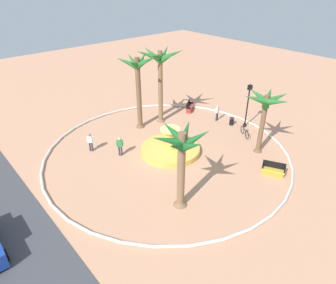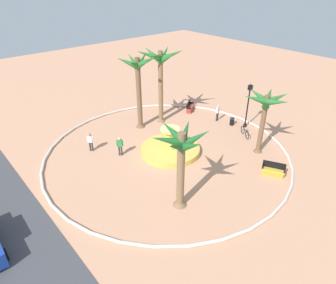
{
  "view_description": "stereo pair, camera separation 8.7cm",
  "coord_description": "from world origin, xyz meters",
  "px_view_note": "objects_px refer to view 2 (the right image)",
  "views": [
    {
      "loc": [
        -15.52,
        13.52,
        12.93
      ],
      "look_at": [
        -0.02,
        -0.09,
        1.0
      ],
      "focal_mm": 32.13,
      "sensor_mm": 36.0,
      "label": 1
    },
    {
      "loc": [
        -15.58,
        13.46,
        12.93
      ],
      "look_at": [
        -0.02,
        -0.09,
        1.0
      ],
      "focal_mm": 32.13,
      "sensor_mm": 36.0,
      "label": 2
    }
  ],
  "objects_px": {
    "palm_tree_far_side": "(160,67)",
    "lamppost": "(248,102)",
    "trash_bin": "(232,121)",
    "bench_east": "(273,171)",
    "person_cyclist_helmet": "(218,112)",
    "bicycle_red_frame": "(245,132)",
    "palm_tree_near_fountain": "(266,106)",
    "palm_tree_mid_plaza": "(181,152)",
    "bench_west": "(190,108)",
    "person_cyclist_photo": "(90,141)",
    "person_pedestrian_stroll": "(120,145)",
    "fountain": "(170,149)",
    "palm_tree_by_curb": "(138,75)"
  },
  "relations": [
    {
      "from": "lamppost",
      "to": "person_cyclist_helmet",
      "type": "relative_size",
      "value": 2.6
    },
    {
      "from": "lamppost",
      "to": "trash_bin",
      "type": "distance_m",
      "value": 2.43
    },
    {
      "from": "lamppost",
      "to": "bicycle_red_frame",
      "type": "height_order",
      "value": "lamppost"
    },
    {
      "from": "fountain",
      "to": "bench_west",
      "type": "xyz_separation_m",
      "value": [
        4.78,
        -6.96,
        0.04
      ]
    },
    {
      "from": "bicycle_red_frame",
      "to": "person_cyclist_helmet",
      "type": "height_order",
      "value": "person_cyclist_helmet"
    },
    {
      "from": "palm_tree_mid_plaza",
      "to": "trash_bin",
      "type": "xyz_separation_m",
      "value": [
        4.95,
        -11.39,
        -3.52
      ]
    },
    {
      "from": "person_cyclist_helmet",
      "to": "person_pedestrian_stroll",
      "type": "bearing_deg",
      "value": 85.25
    },
    {
      "from": "palm_tree_far_side",
      "to": "bench_west",
      "type": "relative_size",
      "value": 4.37
    },
    {
      "from": "palm_tree_by_curb",
      "to": "trash_bin",
      "type": "xyz_separation_m",
      "value": [
        -5.39,
        -6.76,
        -4.59
      ]
    },
    {
      "from": "palm_tree_far_side",
      "to": "person_cyclist_photo",
      "type": "xyz_separation_m",
      "value": [
        -0.47,
        7.78,
        -4.48
      ]
    },
    {
      "from": "person_pedestrian_stroll",
      "to": "lamppost",
      "type": "bearing_deg",
      "value": -106.77
    },
    {
      "from": "fountain",
      "to": "bicycle_red_frame",
      "type": "height_order",
      "value": "fountain"
    },
    {
      "from": "palm_tree_near_fountain",
      "to": "trash_bin",
      "type": "distance_m",
      "value": 6.1
    },
    {
      "from": "palm_tree_far_side",
      "to": "bicycle_red_frame",
      "type": "distance_m",
      "value": 9.48
    },
    {
      "from": "trash_bin",
      "to": "person_cyclist_helmet",
      "type": "distance_m",
      "value": 1.66
    },
    {
      "from": "person_pedestrian_stroll",
      "to": "trash_bin",
      "type": "bearing_deg",
      "value": -102.43
    },
    {
      "from": "palm_tree_mid_plaza",
      "to": "bench_east",
      "type": "height_order",
      "value": "palm_tree_mid_plaza"
    },
    {
      "from": "lamppost",
      "to": "person_cyclist_helmet",
      "type": "bearing_deg",
      "value": 20.57
    },
    {
      "from": "palm_tree_by_curb",
      "to": "bench_east",
      "type": "height_order",
      "value": "palm_tree_by_curb"
    },
    {
      "from": "palm_tree_near_fountain",
      "to": "bicycle_red_frame",
      "type": "distance_m",
      "value": 4.45
    },
    {
      "from": "lamppost",
      "to": "person_cyclist_photo",
      "type": "relative_size",
      "value": 2.65
    },
    {
      "from": "palm_tree_far_side",
      "to": "person_pedestrian_stroll",
      "type": "bearing_deg",
      "value": 112.24
    },
    {
      "from": "palm_tree_near_fountain",
      "to": "palm_tree_mid_plaza",
      "type": "distance_m",
      "value": 9.22
    },
    {
      "from": "person_cyclist_photo",
      "to": "bicycle_red_frame",
      "type": "bearing_deg",
      "value": -120.14
    },
    {
      "from": "bench_west",
      "to": "trash_bin",
      "type": "height_order",
      "value": "bench_west"
    },
    {
      "from": "trash_bin",
      "to": "palm_tree_far_side",
      "type": "bearing_deg",
      "value": 42.56
    },
    {
      "from": "palm_tree_far_side",
      "to": "person_cyclist_photo",
      "type": "relative_size",
      "value": 4.42
    },
    {
      "from": "palm_tree_near_fountain",
      "to": "trash_bin",
      "type": "xyz_separation_m",
      "value": [
        4.44,
        -2.19,
        -3.57
      ]
    },
    {
      "from": "palm_tree_far_side",
      "to": "trash_bin",
      "type": "distance_m",
      "value": 8.44
    },
    {
      "from": "palm_tree_by_curb",
      "to": "person_cyclist_helmet",
      "type": "distance_m",
      "value": 8.5
    },
    {
      "from": "bench_east",
      "to": "bicycle_red_frame",
      "type": "distance_m",
      "value": 5.92
    },
    {
      "from": "person_cyclist_helmet",
      "to": "person_pedestrian_stroll",
      "type": "height_order",
      "value": "person_cyclist_helmet"
    },
    {
      "from": "bench_east",
      "to": "person_cyclist_photo",
      "type": "bearing_deg",
      "value": 35.27
    },
    {
      "from": "trash_bin",
      "to": "person_pedestrian_stroll",
      "type": "distance_m",
      "value": 11.23
    },
    {
      "from": "fountain",
      "to": "palm_tree_near_fountain",
      "type": "relative_size",
      "value": 0.94
    },
    {
      "from": "person_cyclist_helmet",
      "to": "trash_bin",
      "type": "bearing_deg",
      "value": -166.84
    },
    {
      "from": "fountain",
      "to": "lamppost",
      "type": "xyz_separation_m",
      "value": [
        -1.24,
        -8.29,
        2.17
      ]
    },
    {
      "from": "bench_east",
      "to": "person_cyclist_helmet",
      "type": "relative_size",
      "value": 1.01
    },
    {
      "from": "bicycle_red_frame",
      "to": "person_pedestrian_stroll",
      "type": "bearing_deg",
      "value": 65.71
    },
    {
      "from": "person_cyclist_photo",
      "to": "palm_tree_by_curb",
      "type": "bearing_deg",
      "value": -81.44
    },
    {
      "from": "palm_tree_mid_plaza",
      "to": "bench_east",
      "type": "bearing_deg",
      "value": -106.2
    },
    {
      "from": "fountain",
      "to": "person_cyclist_helmet",
      "type": "height_order",
      "value": "fountain"
    },
    {
      "from": "palm_tree_near_fountain",
      "to": "person_pedestrian_stroll",
      "type": "xyz_separation_m",
      "value": [
        6.86,
        8.77,
        -3.05
      ]
    },
    {
      "from": "palm_tree_far_side",
      "to": "lamppost",
      "type": "xyz_separation_m",
      "value": [
        -6.08,
        -5.22,
        -2.89
      ]
    },
    {
      "from": "bench_west",
      "to": "person_pedestrian_stroll",
      "type": "distance_m",
      "value": 10.57
    },
    {
      "from": "palm_tree_mid_plaza",
      "to": "person_cyclist_photo",
      "type": "distance_m",
      "value": 10.01
    },
    {
      "from": "trash_bin",
      "to": "person_cyclist_helmet",
      "type": "xyz_separation_m",
      "value": [
        1.53,
        0.36,
        0.53
      ]
    },
    {
      "from": "trash_bin",
      "to": "bench_east",
      "type": "bearing_deg",
      "value": 149.27
    },
    {
      "from": "palm_tree_by_curb",
      "to": "palm_tree_mid_plaza",
      "type": "distance_m",
      "value": 11.38
    },
    {
      "from": "palm_tree_near_fountain",
      "to": "palm_tree_by_curb",
      "type": "height_order",
      "value": "palm_tree_by_curb"
    }
  ]
}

